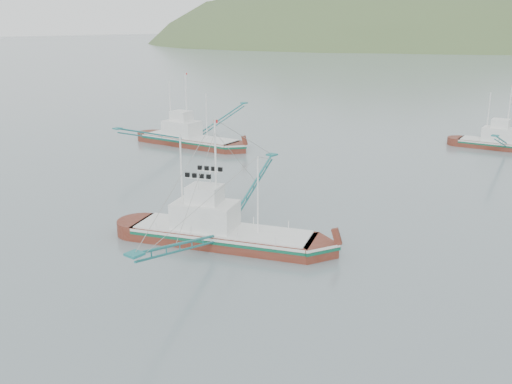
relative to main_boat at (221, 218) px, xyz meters
The scene contains 5 objects.
ground 3.40m from the main_boat, 77.08° to the right, with size 1200.00×1200.00×0.00m, color slate.
main_boat is the anchor object (origin of this frame).
bg_boat_far 46.15m from the main_boat, 80.77° to the left, with size 11.92×21.08×8.56m.
bg_boat_left 34.58m from the main_boat, 137.86° to the left, with size 13.83×24.57×9.96m.
headland_left 399.76m from the main_boat, 116.66° to the left, with size 448.00×308.00×210.00m, color #445B2F.
Camera 1 is at (24.59, -25.85, 15.18)m, focal length 40.00 mm.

